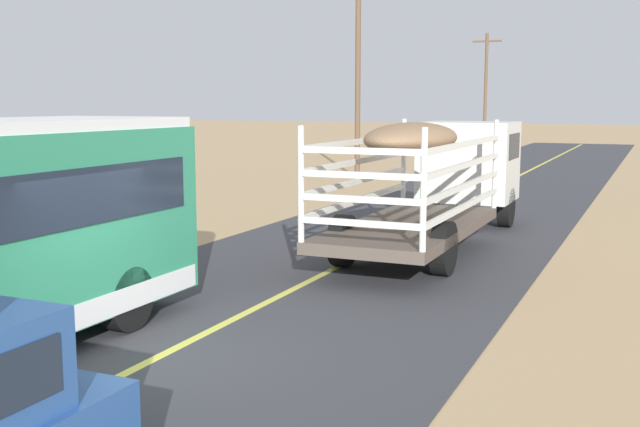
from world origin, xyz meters
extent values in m
plane|color=tan|center=(0.00, 0.00, 0.00)|extent=(240.00, 240.00, 0.00)
cube|color=#38383D|center=(0.00, 0.00, 0.01)|extent=(8.00, 120.00, 0.02)
cube|color=#D8CC4C|center=(0.00, 0.00, 0.02)|extent=(0.16, 117.60, 0.00)
cube|color=silver|center=(1.15, 13.35, 1.82)|extent=(2.50, 2.20, 2.20)
cube|color=#192333|center=(1.15, 13.35, 2.27)|extent=(2.53, 1.54, 0.70)
cube|color=brown|center=(1.15, 7.95, 0.72)|extent=(2.50, 6.40, 0.24)
cylinder|color=silver|center=(-0.04, 11.09, 1.94)|extent=(0.12, 0.12, 2.20)
cylinder|color=silver|center=(2.34, 11.09, 1.94)|extent=(0.12, 0.12, 2.20)
cylinder|color=silver|center=(-0.04, 4.81, 1.94)|extent=(0.12, 0.12, 2.20)
cylinder|color=silver|center=(2.34, 4.81, 1.94)|extent=(0.12, 0.12, 2.20)
cube|color=silver|center=(-0.06, 7.95, 1.28)|extent=(0.08, 6.30, 0.12)
cube|color=silver|center=(2.36, 7.95, 1.28)|extent=(0.08, 6.30, 0.12)
cube|color=silver|center=(1.15, 4.79, 1.28)|extent=(2.40, 0.08, 0.12)
cube|color=silver|center=(-0.06, 7.95, 1.72)|extent=(0.08, 6.30, 0.12)
cube|color=silver|center=(2.36, 7.95, 1.72)|extent=(0.08, 6.30, 0.12)
cube|color=silver|center=(1.15, 4.79, 1.72)|extent=(2.40, 0.08, 0.12)
cube|color=silver|center=(-0.06, 7.95, 2.16)|extent=(0.08, 6.30, 0.12)
cube|color=silver|center=(2.36, 7.95, 2.16)|extent=(0.08, 6.30, 0.12)
cube|color=silver|center=(1.15, 4.79, 2.16)|extent=(2.40, 0.08, 0.12)
cube|color=silver|center=(-0.06, 7.95, 2.60)|extent=(0.08, 6.30, 0.12)
cube|color=silver|center=(2.36, 7.95, 2.60)|extent=(0.08, 6.30, 0.12)
cube|color=silver|center=(1.15, 4.79, 2.60)|extent=(2.40, 0.08, 0.12)
ellipsoid|color=#8C6B4C|center=(1.15, 7.95, 2.69)|extent=(1.75, 3.84, 0.70)
cylinder|color=black|center=(0.06, 13.35, 0.57)|extent=(0.32, 1.10, 1.10)
cylinder|color=black|center=(2.24, 13.35, 0.57)|extent=(0.32, 1.10, 1.10)
cylinder|color=black|center=(0.06, 6.67, 0.57)|extent=(0.32, 1.10, 1.10)
cylinder|color=black|center=(2.24, 6.67, 0.57)|extent=(0.32, 1.10, 1.10)
cylinder|color=black|center=(-3.36, 0.98, 0.52)|extent=(0.30, 1.00, 1.00)
cylinder|color=black|center=(-1.16, 0.98, 0.52)|extent=(0.30, 1.00, 1.00)
cylinder|color=brown|center=(-6.54, 24.55, 4.50)|extent=(0.24, 0.24, 8.99)
cylinder|color=brown|center=(-6.54, 51.66, 4.32)|extent=(0.24, 0.24, 8.64)
cube|color=brown|center=(-6.54, 51.66, 8.04)|extent=(2.20, 0.14, 0.14)
camera|label=1|loc=(6.14, -8.25, 3.47)|focal=43.45mm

